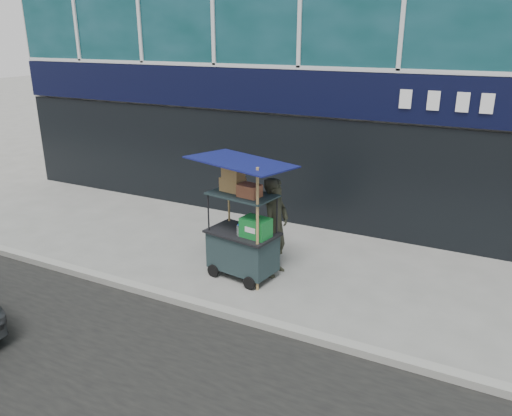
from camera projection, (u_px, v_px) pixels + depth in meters
The scene contains 4 objects.
ground at pixel (200, 301), 8.00m from camera, with size 80.00×80.00×0.00m, color slate.
curb at pixel (193, 304), 7.81m from camera, with size 80.00×0.18×0.12m, color gray.
vendor_cart at pixel (243, 236), 8.59m from camera, with size 1.75×1.36×2.16m.
vendor_man at pixel (275, 227), 8.65m from camera, with size 0.64×0.42×1.76m, color #292A1F.
Camera 1 is at (3.99, -5.87, 4.07)m, focal length 35.00 mm.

